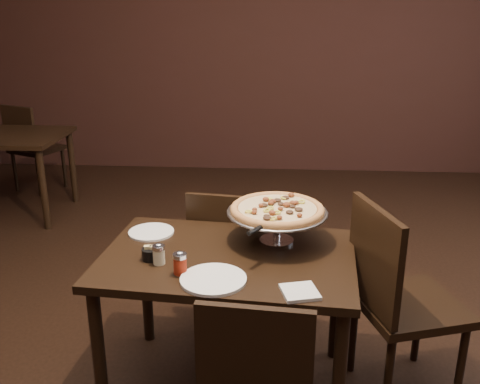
{
  "coord_description": "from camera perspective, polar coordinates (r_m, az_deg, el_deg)",
  "views": [
    {
      "loc": [
        0.13,
        -2.19,
        1.7
      ],
      "look_at": [
        -0.02,
        -0.05,
        0.96
      ],
      "focal_mm": 40.0,
      "sensor_mm": 36.0,
      "label": 1
    }
  ],
  "objects": [
    {
      "name": "dining_table",
      "position": [
        2.37,
        -1.3,
        -8.68
      ],
      "size": [
        1.15,
        0.82,
        0.68
      ],
      "rotation": [
        0.0,
        0.0,
        -0.09
      ],
      "color": "black",
      "rests_on": "ground"
    },
    {
      "name": "chair_side",
      "position": [
        2.49,
        16.3,
        -10.5
      ],
      "size": [
        0.54,
        0.54,
        0.92
      ],
      "rotation": [
        0.0,
        0.0,
        1.87
      ],
      "color": "black",
      "rests_on": "ground"
    },
    {
      "name": "packet_caddy",
      "position": [
        2.32,
        -9.46,
        -6.48
      ],
      "size": [
        0.08,
        0.08,
        0.06
      ],
      "rotation": [
        0.0,
        0.0,
        0.27
      ],
      "color": "black",
      "rests_on": "dining_table"
    },
    {
      "name": "plate_near",
      "position": [
        2.13,
        -2.87,
        -9.29
      ],
      "size": [
        0.26,
        0.26,
        0.01
      ],
      "primitive_type": "cylinder",
      "color": "white",
      "rests_on": "dining_table"
    },
    {
      "name": "chair_far",
      "position": [
        2.88,
        -1.25,
        -6.63
      ],
      "size": [
        0.43,
        0.43,
        0.82
      ],
      "rotation": [
        0.0,
        0.0,
        3.0
      ],
      "color": "black",
      "rests_on": "ground"
    },
    {
      "name": "plate_left",
      "position": [
        2.58,
        -9.45,
        -4.24
      ],
      "size": [
        0.21,
        0.21,
        0.01
      ],
      "primitive_type": "cylinder",
      "color": "white",
      "rests_on": "dining_table"
    },
    {
      "name": "pizza_stand",
      "position": [
        2.41,
        3.99,
        -1.91
      ],
      "size": [
        0.46,
        0.46,
        0.19
      ],
      "color": "silver",
      "rests_on": "dining_table"
    },
    {
      "name": "pepper_flake_shaker",
      "position": [
        2.17,
        -6.41,
        -7.54
      ],
      "size": [
        0.06,
        0.06,
        0.1
      ],
      "color": "maroon",
      "rests_on": "dining_table"
    },
    {
      "name": "room",
      "position": [
        2.23,
        2.25,
        11.45
      ],
      "size": [
        6.04,
        7.04,
        2.84
      ],
      "color": "black",
      "rests_on": "ground"
    },
    {
      "name": "serving_spatula",
      "position": [
        2.21,
        1.91,
        -4.0
      ],
      "size": [
        0.17,
        0.17,
        0.03
      ],
      "rotation": [
        0.0,
        0.0,
        -0.54
      ],
      "color": "silver",
      "rests_on": "pizza_stand"
    },
    {
      "name": "bg_chair_far",
      "position": [
        5.47,
        -21.41,
        4.73
      ],
      "size": [
        0.52,
        0.52,
        0.84
      ],
      "rotation": [
        0.0,
        0.0,
        2.73
      ],
      "color": "black",
      "rests_on": "ground"
    },
    {
      "name": "parmesan_shaker",
      "position": [
        2.27,
        -8.66,
        -6.56
      ],
      "size": [
        0.05,
        0.05,
        0.09
      ],
      "color": "beige",
      "rests_on": "dining_table"
    },
    {
      "name": "napkin_stack",
      "position": [
        2.05,
        6.39,
        -10.55
      ],
      "size": [
        0.16,
        0.16,
        0.01
      ],
      "primitive_type": "cube",
      "rotation": [
        0.0,
        0.0,
        0.26
      ],
      "color": "silver",
      "rests_on": "dining_table"
    }
  ]
}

